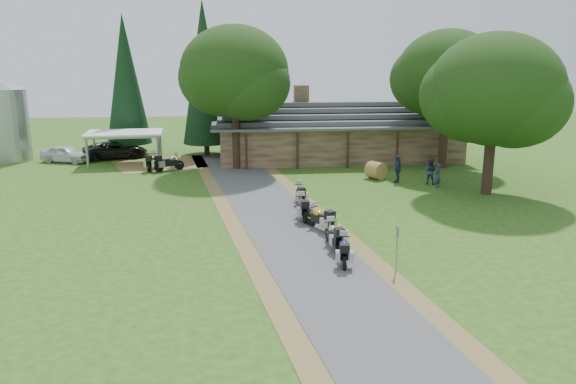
{
  "coord_description": "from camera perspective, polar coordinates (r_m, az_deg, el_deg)",
  "views": [
    {
      "loc": [
        -3.39,
        -23.46,
        8.73
      ],
      "look_at": [
        -0.26,
        5.47,
        1.6
      ],
      "focal_mm": 35.0,
      "sensor_mm": 36.0,
      "label": 1
    }
  ],
  "objects": [
    {
      "name": "cedar_near",
      "position": [
        50.36,
        -8.49,
        11.3
      ],
      "size": [
        4.07,
        4.07,
        13.38
      ],
      "primitive_type": "cone",
      "color": "black",
      "rests_on": "ground"
    },
    {
      "name": "driveway",
      "position": [
        28.96,
        -0.15,
        -3.78
      ],
      "size": [
        51.95,
        51.95,
        0.0
      ],
      "primitive_type": "plane",
      "rotation": [
        0.0,
        0.0,
        0.14
      ],
      "color": "#4B4B4E",
      "rests_on": "ground"
    },
    {
      "name": "motorcycle_row_d",
      "position": [
        30.48,
        1.5,
        -1.51
      ],
      "size": [
        0.71,
        2.07,
        1.41
      ],
      "primitive_type": null,
      "rotation": [
        0.0,
        0.0,
        1.59
      ],
      "color": "#B53D1F",
      "rests_on": "ground"
    },
    {
      "name": "car_white_sedan",
      "position": [
        50.33,
        -21.67,
        3.83
      ],
      "size": [
        3.99,
        5.79,
        1.78
      ],
      "primitive_type": "imported",
      "rotation": [
        0.0,
        0.0,
        1.21
      ],
      "color": "silver",
      "rests_on": "ground"
    },
    {
      "name": "oak_driveway",
      "position": [
        37.51,
        20.12,
        7.8
      ],
      "size": [
        8.23,
        8.23,
        10.75
      ],
      "primitive_type": null,
      "color": "black",
      "rests_on": "ground"
    },
    {
      "name": "motorcycle_row_e",
      "position": [
        33.8,
        1.24,
        -0.09
      ],
      "size": [
        0.66,
        1.89,
        1.28
      ],
      "primitive_type": null,
      "rotation": [
        0.0,
        0.0,
        1.6
      ],
      "color": "black",
      "rests_on": "ground"
    },
    {
      "name": "ground",
      "position": [
        25.26,
        1.94,
        -6.46
      ],
      "size": [
        120.0,
        120.0,
        0.0
      ],
      "primitive_type": "plane",
      "color": "#285317",
      "rests_on": "ground"
    },
    {
      "name": "person_a",
      "position": [
        39.06,
        14.96,
        1.84
      ],
      "size": [
        0.68,
        0.66,
        1.94
      ],
      "primitive_type": "imported",
      "rotation": [
        0.0,
        0.0,
        3.87
      ],
      "color": "#2C3652",
      "rests_on": "ground"
    },
    {
      "name": "motorcycle_row_c",
      "position": [
        28.63,
        3.3,
        -2.59
      ],
      "size": [
        1.5,
        2.06,
        1.36
      ],
      "primitive_type": null,
      "rotation": [
        0.0,
        0.0,
        2.06
      ],
      "color": "#E4A60D",
      "rests_on": "ground"
    },
    {
      "name": "lodge",
      "position": [
        48.79,
        5.01,
        6.32
      ],
      "size": [
        21.4,
        9.4,
        4.9
      ],
      "primitive_type": null,
      "color": "#4F3C29",
      "rests_on": "ground"
    },
    {
      "name": "oak_lodge_right",
      "position": [
        45.67,
        15.82,
        9.75
      ],
      "size": [
        7.85,
        7.85,
        11.87
      ],
      "primitive_type": null,
      "color": "black",
      "rests_on": "ground"
    },
    {
      "name": "hay_bale",
      "position": [
        40.97,
        8.93,
        2.18
      ],
      "size": [
        1.65,
        1.62,
        1.24
      ],
      "primitive_type": "cylinder",
      "rotation": [
        1.57,
        0.0,
        0.55
      ],
      "color": "olive",
      "rests_on": "ground"
    },
    {
      "name": "motorcycle_row_b",
      "position": [
        26.09,
        4.7,
        -4.27
      ],
      "size": [
        0.87,
        2.03,
        1.34
      ],
      "primitive_type": null,
      "rotation": [
        0.0,
        0.0,
        1.69
      ],
      "color": "#9B9DA2",
      "rests_on": "ground"
    },
    {
      "name": "motorcycle_carport_a",
      "position": [
        44.86,
        -13.66,
        3.1
      ],
      "size": [
        0.93,
        2.18,
        1.45
      ],
      "primitive_type": null,
      "rotation": [
        0.0,
        0.0,
        1.45
      ],
      "color": "yellow",
      "rests_on": "ground"
    },
    {
      "name": "motorcycle_row_a",
      "position": [
        24.2,
        5.7,
        -5.82
      ],
      "size": [
        0.92,
        1.96,
        1.29
      ],
      "primitive_type": null,
      "rotation": [
        0.0,
        0.0,
        1.4
      ],
      "color": "navy",
      "rests_on": "ground"
    },
    {
      "name": "carport",
      "position": [
        48.02,
        -16.19,
        4.33
      ],
      "size": [
        6.3,
        4.41,
        2.63
      ],
      "primitive_type": null,
      "rotation": [
        0.0,
        0.0,
        0.06
      ],
      "color": "silver",
      "rests_on": "ground"
    },
    {
      "name": "person_b",
      "position": [
        39.98,
        14.24,
        2.28
      ],
      "size": [
        0.74,
        0.69,
        2.12
      ],
      "primitive_type": "imported",
      "rotation": [
        0.0,
        0.0,
        2.56
      ],
      "color": "#2C3652",
      "rests_on": "ground"
    },
    {
      "name": "cedar_far",
      "position": [
        52.09,
        -16.11,
        10.37
      ],
      "size": [
        3.88,
        3.88,
        12.24
      ],
      "primitive_type": "cone",
      "color": "black",
      "rests_on": "ground"
    },
    {
      "name": "car_dark_suv",
      "position": [
        50.79,
        -17.17,
        4.53
      ],
      "size": [
        4.37,
        6.33,
        2.23
      ],
      "primitive_type": "imported",
      "rotation": [
        0.0,
        0.0,
        1.93
      ],
      "color": "black",
      "rests_on": "ground"
    },
    {
      "name": "silo",
      "position": [
        52.7,
        -26.5,
        6.35
      ],
      "size": [
        3.32,
        3.32,
        6.48
      ],
      "primitive_type": "cylinder",
      "rotation": [
        0.0,
        0.0,
        0.04
      ],
      "color": "gray",
      "rests_on": "ground"
    },
    {
      "name": "sign_post",
      "position": [
        23.43,
        10.99,
        -5.75
      ],
      "size": [
        0.36,
        0.06,
        2.01
      ],
      "primitive_type": null,
      "color": "gray",
      "rests_on": "ground"
    },
    {
      "name": "motorcycle_carport_b",
      "position": [
        44.22,
        -12.0,
        3.04
      ],
      "size": [
        2.2,
        1.62,
        1.45
      ],
      "primitive_type": null,
      "rotation": [
        0.0,
        0.0,
        0.5
      ],
      "color": "slate",
      "rests_on": "ground"
    },
    {
      "name": "person_c",
      "position": [
        39.9,
        11.09,
        2.52
      ],
      "size": [
        0.74,
        0.79,
        2.25
      ],
      "primitive_type": "imported",
      "rotation": [
        0.0,
        0.0,
        4.11
      ],
      "color": "#2C3652",
      "rests_on": "ground"
    },
    {
      "name": "oak_lodge_left",
      "position": [
        43.64,
        -5.42,
        10.18
      ],
      "size": [
        8.26,
        8.26,
        12.09
      ],
      "primitive_type": null,
      "color": "black",
      "rests_on": "ground"
    }
  ]
}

